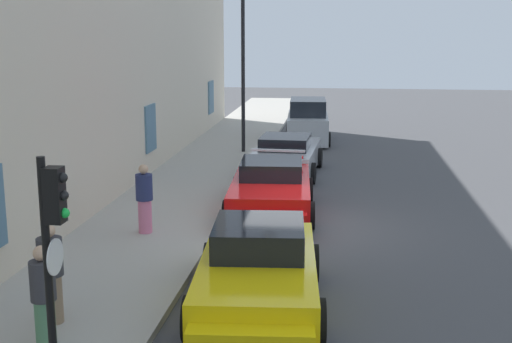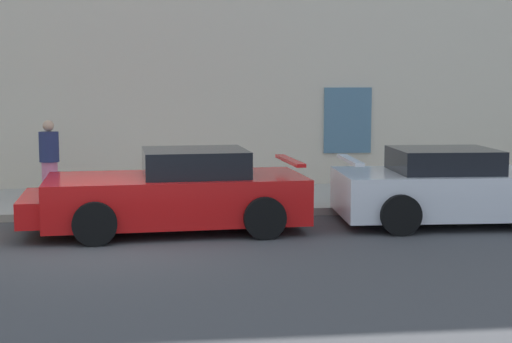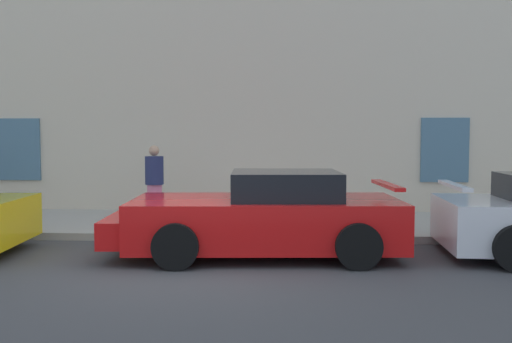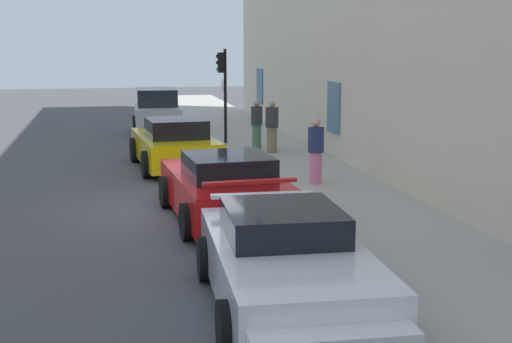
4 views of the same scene
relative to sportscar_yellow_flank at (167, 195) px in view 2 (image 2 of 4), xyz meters
The scene contains 5 objects.
ground_plane 1.40m from the sportscar_yellow_flank, 138.68° to the right, with size 80.00×80.00×0.00m, color #444447.
sidewalk 2.91m from the sportscar_yellow_flank, 109.33° to the left, with size 60.00×3.30×0.14m, color #A8A399.
sportscar_yellow_flank is the anchor object (origin of this frame).
sportscar_white_middle 5.31m from the sportscar_yellow_flank, ahead, with size 4.77×2.30×1.33m.
pedestrian_admiring 3.52m from the sportscar_yellow_flank, 130.93° to the left, with size 0.50×0.50×1.59m.
Camera 2 is at (0.91, -11.73, 2.51)m, focal length 52.80 mm.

